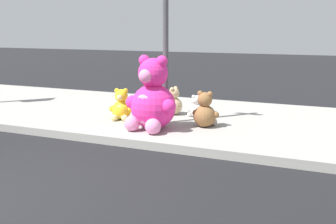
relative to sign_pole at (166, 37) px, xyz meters
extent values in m
cube|color=#9E9B93|center=(-1.00, 0.80, -1.77)|extent=(28.00, 4.40, 0.15)
cylinder|color=#4C4C51|center=(0.00, 0.00, -0.10)|extent=(0.11, 0.11, 3.20)
sphere|color=#F22D93|center=(-0.01, -0.55, -1.28)|extent=(0.84, 0.84, 0.84)
ellipsoid|color=pink|center=(-0.06, -0.85, -1.28)|extent=(0.49, 0.25, 0.55)
sphere|color=#F22D93|center=(-0.01, -0.55, -0.65)|extent=(0.55, 0.55, 0.55)
sphere|color=pink|center=(-0.05, -0.78, -0.68)|extent=(0.25, 0.25, 0.25)
sphere|color=#F22D93|center=(0.18, -0.58, -0.43)|extent=(0.21, 0.21, 0.21)
sphere|color=#F22D93|center=(0.37, -0.71, -1.21)|extent=(0.26, 0.26, 0.26)
sphere|color=pink|center=(0.16, -0.94, -1.55)|extent=(0.29, 0.29, 0.29)
sphere|color=#F22D93|center=(-0.20, -0.52, -0.43)|extent=(0.21, 0.21, 0.21)
sphere|color=#F22D93|center=(-0.42, -0.59, -1.21)|extent=(0.26, 0.26, 0.26)
sphere|color=pink|center=(-0.30, -0.87, -1.55)|extent=(0.29, 0.29, 0.29)
sphere|color=olive|center=(0.82, -0.03, -1.48)|extent=(0.43, 0.43, 0.43)
ellipsoid|color=tan|center=(0.83, 0.12, -1.48)|extent=(0.24, 0.11, 0.28)
sphere|color=olive|center=(0.82, -0.03, -1.17)|extent=(0.28, 0.28, 0.28)
sphere|color=tan|center=(0.83, 0.09, -1.18)|extent=(0.13, 0.13, 0.13)
sphere|color=olive|center=(0.73, -0.03, -1.05)|extent=(0.11, 0.11, 0.11)
sphere|color=olive|center=(0.63, 0.03, -1.45)|extent=(0.13, 0.13, 0.13)
sphere|color=tan|center=(0.72, 0.15, -1.62)|extent=(0.15, 0.15, 0.15)
sphere|color=olive|center=(0.92, -0.04, -1.05)|extent=(0.11, 0.11, 0.11)
sphere|color=olive|center=(1.03, 0.01, -1.45)|extent=(0.13, 0.13, 0.13)
sphere|color=tan|center=(0.95, 0.14, -1.62)|extent=(0.15, 0.15, 0.15)
sphere|color=yellow|center=(-0.96, -0.09, -1.50)|extent=(0.40, 0.40, 0.40)
ellipsoid|color=#F0DB80|center=(-0.92, -0.23, -1.50)|extent=(0.23, 0.14, 0.26)
sphere|color=yellow|center=(-0.96, -0.09, -1.20)|extent=(0.26, 0.26, 0.26)
sphere|color=#F0DB80|center=(-0.93, -0.19, -1.22)|extent=(0.12, 0.12, 0.12)
sphere|color=yellow|center=(-0.87, -0.06, -1.10)|extent=(0.10, 0.10, 0.10)
sphere|color=yellow|center=(-0.76, -0.09, -1.47)|extent=(0.12, 0.12, 0.12)
sphere|color=#F0DB80|center=(-0.81, -0.22, -1.63)|extent=(0.14, 0.14, 0.14)
sphere|color=yellow|center=(-1.05, -0.11, -1.10)|extent=(0.10, 0.10, 0.10)
sphere|color=yellow|center=(-1.13, -0.18, -1.47)|extent=(0.12, 0.12, 0.12)
sphere|color=#F0DB80|center=(-1.02, -0.28, -1.63)|extent=(0.14, 0.14, 0.14)
sphere|color=white|center=(0.39, 0.72, -1.55)|extent=(0.30, 0.30, 0.30)
ellipsoid|color=white|center=(0.30, 0.79, -1.55)|extent=(0.15, 0.17, 0.19)
sphere|color=white|center=(0.39, 0.72, -1.33)|extent=(0.19, 0.19, 0.19)
sphere|color=white|center=(0.32, 0.78, -1.34)|extent=(0.09, 0.09, 0.09)
sphere|color=white|center=(0.34, 0.67, -1.25)|extent=(0.07, 0.07, 0.07)
sphere|color=white|center=(0.27, 0.64, -1.53)|extent=(0.09, 0.09, 0.09)
sphere|color=white|center=(0.24, 0.74, -1.65)|extent=(0.10, 0.10, 0.10)
sphere|color=white|center=(0.43, 0.78, -1.25)|extent=(0.07, 0.07, 0.07)
sphere|color=white|center=(0.45, 0.86, -1.53)|extent=(0.09, 0.09, 0.09)
sphere|color=white|center=(0.34, 0.87, -1.65)|extent=(0.10, 0.10, 0.10)
sphere|color=tan|center=(-0.15, 0.79, -1.51)|extent=(0.38, 0.38, 0.38)
ellipsoid|color=beige|center=(-0.29, 0.81, -1.51)|extent=(0.10, 0.21, 0.24)
sphere|color=tan|center=(-0.15, 0.79, -1.23)|extent=(0.25, 0.25, 0.25)
sphere|color=beige|center=(-0.26, 0.80, -1.24)|extent=(0.11, 0.11, 0.11)
sphere|color=tan|center=(-0.16, 0.71, -1.13)|extent=(0.09, 0.09, 0.09)
sphere|color=tan|center=(-0.22, 0.62, -1.48)|extent=(0.12, 0.12, 0.12)
sphere|color=beige|center=(-0.32, 0.71, -1.63)|extent=(0.13, 0.13, 0.13)
sphere|color=tan|center=(-0.15, 0.88, -1.13)|extent=(0.09, 0.09, 0.09)
sphere|color=tan|center=(-0.18, 0.98, -1.48)|extent=(0.12, 0.12, 0.12)
sphere|color=beige|center=(-0.30, 0.91, -1.63)|extent=(0.13, 0.13, 0.13)
camera|label=1|loc=(3.19, -7.32, 0.16)|focal=43.81mm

